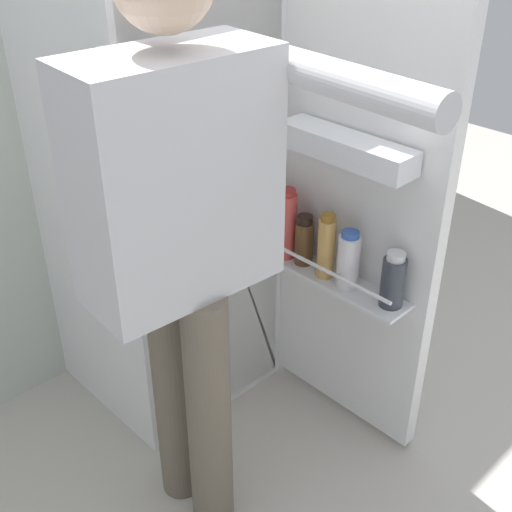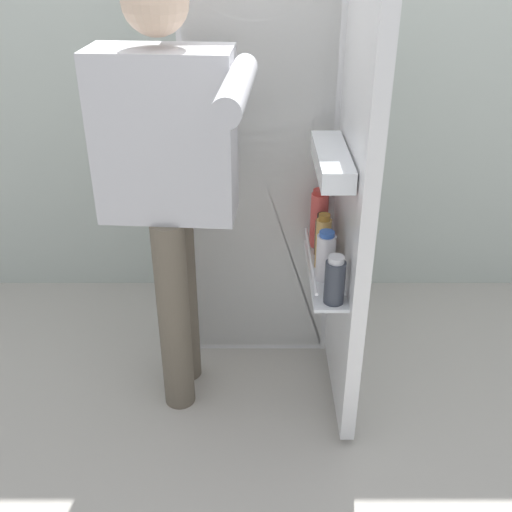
{
  "view_description": "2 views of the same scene",
  "coord_description": "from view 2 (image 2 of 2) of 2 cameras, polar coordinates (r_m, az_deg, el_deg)",
  "views": [
    {
      "loc": [
        -1.13,
        -1.09,
        1.7
      ],
      "look_at": [
        -0.06,
        0.01,
        0.77
      ],
      "focal_mm": 46.5,
      "sensor_mm": 36.0,
      "label": 1
    },
    {
      "loc": [
        -0.02,
        -1.94,
        1.72
      ],
      "look_at": [
        -0.01,
        0.0,
        0.62
      ],
      "focal_mm": 42.43,
      "sensor_mm": 36.0,
      "label": 2
    }
  ],
  "objects": [
    {
      "name": "refrigerator",
      "position": [
        2.56,
        0.77,
        10.25
      ],
      "size": [
        0.64,
        1.15,
        1.76
      ],
      "color": "white",
      "rests_on": "ground_plane"
    },
    {
      "name": "ground_plane",
      "position": [
        2.59,
        0.19,
        -12.12
      ],
      "size": [
        6.57,
        6.57,
        0.0
      ],
      "primitive_type": "plane",
      "color": "#B7B2A8"
    },
    {
      "name": "kitchen_wall",
      "position": [
        2.85,
        0.1,
        19.82
      ],
      "size": [
        4.4,
        0.1,
        2.49
      ],
      "primitive_type": "cube",
      "color": "beige",
      "rests_on": "ground_plane"
    },
    {
      "name": "person",
      "position": [
        2.1,
        -8.29,
        8.05
      ],
      "size": [
        0.55,
        0.79,
        1.6
      ],
      "color": "#665B4C",
      "rests_on": "ground_plane"
    }
  ]
}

